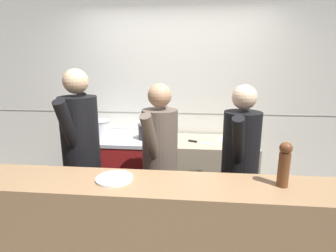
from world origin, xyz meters
The scene contains 13 objects.
wall_back_tiled centered at (0.00, 1.48, 1.30)m, with size 8.00×0.06×2.60m.
oven_range centered at (-0.60, 1.08, 0.46)m, with size 1.20×0.71×0.91m.
prep_counter centered at (0.49, 1.08, 0.44)m, with size 0.96×0.65×0.88m.
pass_counter centered at (-0.11, -0.28, 0.48)m, with size 2.93×0.45×0.97m.
stock_pot centered at (-0.92, 1.03, 1.02)m, with size 0.26×0.26×0.21m.
sauce_pot centered at (-0.30, 1.03, 1.00)m, with size 0.26×0.26×0.18m.
mixing_bowl_steel centered at (0.64, 1.14, 0.92)m, with size 0.25×0.25×0.07m.
chefs_knife centered at (0.31, 0.99, 0.89)m, with size 0.34×0.17×0.02m.
plated_dish_main centered at (-0.33, -0.26, 0.98)m, with size 0.27×0.27×0.02m.
pepper_mill centered at (0.86, -0.24, 1.14)m, with size 0.08×0.08×0.32m.
chef_head_cook centered at (-0.85, 0.35, 0.98)m, with size 0.36×0.76×1.76m.
chef_sous centered at (-0.07, 0.34, 0.91)m, with size 0.40×0.71×1.63m.
chef_line centered at (0.67, 0.32, 0.90)m, with size 0.41×0.70×1.63m.
Camera 1 is at (0.24, -1.98, 1.81)m, focal length 28.00 mm.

